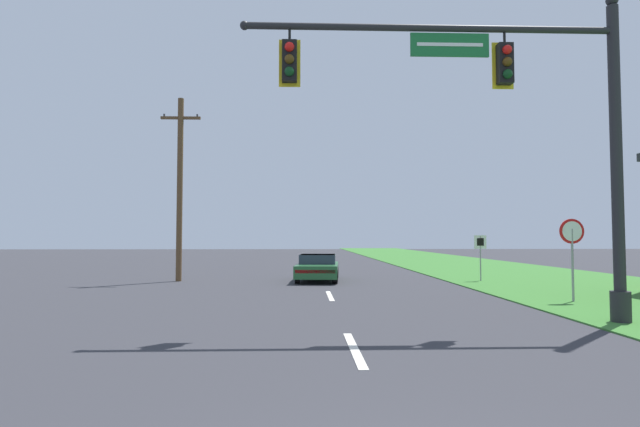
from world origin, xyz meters
The scene contains 7 objects.
grass_verge_right centered at (10.50, 30.00, 0.02)m, with size 10.00×110.00×0.04m.
road_center_line centered at (0.00, 22.00, 0.01)m, with size 0.16×34.80×0.01m.
signal_mast centered at (4.26, 8.41, 4.66)m, with size 8.99×0.47×7.69m.
car_ahead centered at (-0.23, 19.93, 0.60)m, with size 2.15×4.38×1.19m.
stop_sign centered at (7.29, 12.05, 1.86)m, with size 0.76×0.07×2.50m.
route_sign_post centered at (7.04, 19.24, 1.53)m, with size 0.55×0.06×2.03m.
utility_pole_near centered at (-6.51, 19.87, 4.32)m, with size 1.80×0.26×8.33m.
Camera 1 is at (-0.91, -2.88, 1.98)m, focal length 28.00 mm.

